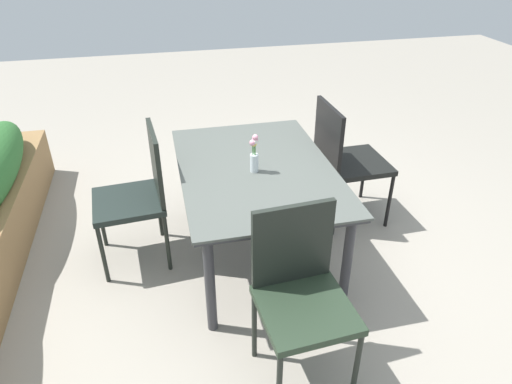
{
  "coord_description": "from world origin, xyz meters",
  "views": [
    {
      "loc": [
        -2.46,
        0.68,
        2.1
      ],
      "look_at": [
        0.09,
        0.09,
        0.52
      ],
      "focal_mm": 32.09,
      "sensor_mm": 36.0,
      "label": 1
    }
  ],
  "objects_px": {
    "dining_table": "(256,177)",
    "flower_vase": "(254,153)",
    "chair_near_right": "(344,156)",
    "chair_end_left": "(300,288)",
    "chair_far_side": "(139,190)"
  },
  "relations": [
    {
      "from": "dining_table",
      "to": "flower_vase",
      "type": "relative_size",
      "value": 5.59
    },
    {
      "from": "dining_table",
      "to": "chair_far_side",
      "type": "height_order",
      "value": "chair_far_side"
    },
    {
      "from": "chair_far_side",
      "to": "flower_vase",
      "type": "xyz_separation_m",
      "value": [
        -0.21,
        -0.74,
        0.29
      ]
    },
    {
      "from": "flower_vase",
      "to": "chair_far_side",
      "type": "bearing_deg",
      "value": 74.27
    },
    {
      "from": "dining_table",
      "to": "chair_near_right",
      "type": "xyz_separation_m",
      "value": [
        0.32,
        -0.76,
        -0.09
      ]
    },
    {
      "from": "dining_table",
      "to": "chair_far_side",
      "type": "xyz_separation_m",
      "value": [
        0.16,
        0.76,
        -0.09
      ]
    },
    {
      "from": "chair_end_left",
      "to": "chair_far_side",
      "type": "height_order",
      "value": "chair_far_side"
    },
    {
      "from": "chair_end_left",
      "to": "flower_vase",
      "type": "relative_size",
      "value": 3.74
    },
    {
      "from": "chair_far_side",
      "to": "chair_near_right",
      "type": "xyz_separation_m",
      "value": [
        0.16,
        -1.51,
        0.0
      ]
    },
    {
      "from": "chair_near_right",
      "to": "flower_vase",
      "type": "xyz_separation_m",
      "value": [
        -0.37,
        0.78,
        0.29
      ]
    },
    {
      "from": "chair_end_left",
      "to": "chair_far_side",
      "type": "xyz_separation_m",
      "value": [
        1.14,
        0.75,
        -0.01
      ]
    },
    {
      "from": "flower_vase",
      "to": "chair_end_left",
      "type": "bearing_deg",
      "value": -178.94
    },
    {
      "from": "dining_table",
      "to": "chair_far_side",
      "type": "relative_size",
      "value": 1.49
    },
    {
      "from": "chair_end_left",
      "to": "flower_vase",
      "type": "distance_m",
      "value": 0.98
    },
    {
      "from": "dining_table",
      "to": "chair_near_right",
      "type": "bearing_deg",
      "value": -67.17
    }
  ]
}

